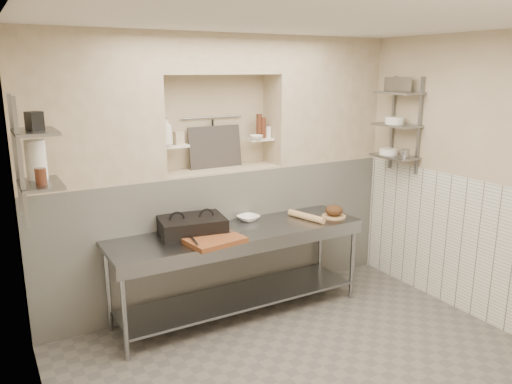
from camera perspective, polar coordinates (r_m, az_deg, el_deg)
floor at (r=4.49m, az=6.43°, el=-20.09°), size 4.00×3.90×0.10m
ceiling at (r=3.75m, az=7.70°, el=19.83°), size 4.00×3.90×0.10m
wall_left at (r=3.17m, az=-24.60°, el=-6.85°), size 0.10×3.90×2.80m
wall_right at (r=5.33m, az=25.06°, el=1.15°), size 0.10×3.90×2.80m
wall_back at (r=5.56m, az=-5.30°, el=2.91°), size 4.00×0.10×2.80m
backwall_lower at (r=5.52m, az=-4.07°, el=-4.67°), size 4.00×0.40×1.40m
alcove_sill at (r=5.34m, az=-4.20°, el=2.57°), size 1.30×0.40×0.02m
backwall_pillar_left at (r=4.83m, az=-18.85°, el=8.96°), size 1.35×0.40×1.40m
backwall_pillar_right at (r=5.93m, az=7.50°, el=10.35°), size 1.35×0.40×1.40m
backwall_header at (r=5.24m, az=-4.43°, el=15.45°), size 1.30×0.40×0.40m
wainscot_left at (r=3.47m, az=-22.36°, el=-17.62°), size 0.02×3.90×1.40m
wainscot_right at (r=5.46m, az=23.94°, el=-6.09°), size 0.02×3.90×1.40m
alcove_shelf_left at (r=5.10m, az=-9.35°, el=5.20°), size 0.28×0.16×0.02m
alcove_shelf_right at (r=5.52m, az=0.47°, el=6.04°), size 0.28×0.16×0.02m
utensil_rail at (r=5.41m, az=-5.08°, el=8.49°), size 0.70×0.02×0.02m
hanging_steel at (r=5.41m, az=-4.95°, el=6.69°), size 0.02×0.02×0.30m
splash_panel at (r=5.39m, az=-4.70°, el=5.15°), size 0.60×0.08×0.45m
shelf_rail_left_a at (r=4.29m, az=-25.76°, el=3.74°), size 0.03×0.03×0.95m
shelf_rail_left_b at (r=3.90m, az=-25.31°, el=2.89°), size 0.03×0.03×0.95m
wall_shelf_left_lower at (r=4.14m, az=-23.41°, el=0.83°), size 0.30×0.50×0.02m
wall_shelf_left_upper at (r=4.08m, az=-23.95°, el=6.31°), size 0.30×0.50×0.03m
shelf_rail_right_a at (r=6.00m, az=15.35°, el=7.62°), size 0.03×0.03×1.05m
shelf_rail_right_b at (r=5.73m, az=18.17°, el=7.15°), size 0.03×0.03×1.05m
wall_shelf_right_lower at (r=5.81m, az=15.56°, el=3.93°), size 0.30×0.50×0.02m
wall_shelf_right_mid at (r=5.77m, az=15.78°, el=7.36°), size 0.30×0.50×0.02m
wall_shelf_right_upper at (r=5.74m, az=16.02°, el=10.83°), size 0.30×0.50×0.03m
prep_table at (r=5.04m, az=-1.93°, el=-7.21°), size 2.60×0.70×0.90m
panini_press at (r=4.85m, az=-7.32°, el=-3.86°), size 0.67×0.53×0.17m
cutting_board at (r=4.61m, az=-4.70°, el=-5.54°), size 0.56×0.43×0.05m
knife_blade at (r=4.79m, az=-2.43°, el=-4.47°), size 0.23×0.07×0.01m
tongs at (r=4.53m, az=-7.07°, el=-5.55°), size 0.05×0.25×0.02m
mixing_bowl at (r=5.26m, az=-0.87°, el=-3.00°), size 0.27×0.27×0.05m
rolling_pin at (r=5.31m, az=5.76°, el=-2.79°), size 0.19×0.46×0.07m
bread_board at (r=5.46m, az=8.88°, el=-2.74°), size 0.26×0.26×0.01m
bread_loaf at (r=5.44m, az=8.91°, el=-2.09°), size 0.19×0.19×0.11m
bottle_soap at (r=5.00m, az=-10.19°, el=6.86°), size 0.12×0.13×0.30m
jar_alcove at (r=5.10m, az=-8.83°, el=6.11°), size 0.09×0.09×0.13m
bowl_alcove at (r=5.42m, az=0.03°, el=6.28°), size 0.16×0.16×0.05m
condiment_a at (r=5.52m, az=0.83°, el=7.36°), size 0.06×0.06×0.23m
condiment_b at (r=5.53m, az=0.37°, el=7.55°), size 0.07×0.07×0.26m
condiment_c at (r=5.57m, az=1.41°, el=6.87°), size 0.07×0.07×0.12m
jug_left at (r=4.24m, az=-23.84°, el=3.38°), size 0.15×0.15×0.31m
jar_left at (r=4.05m, az=-23.38°, el=1.65°), size 0.08×0.08×0.12m
box_left_upper at (r=4.03m, az=-24.00°, el=7.41°), size 0.13×0.13×0.14m
bowl_right at (r=5.88m, az=14.89°, el=4.51°), size 0.21×0.21×0.06m
canister_right at (r=5.70m, az=16.68°, el=4.26°), size 0.09×0.09×0.09m
bowl_right_mid at (r=5.79m, az=15.55°, el=7.90°), size 0.21×0.21×0.08m
basket_right at (r=5.76m, az=15.88°, el=11.75°), size 0.27×0.30×0.16m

